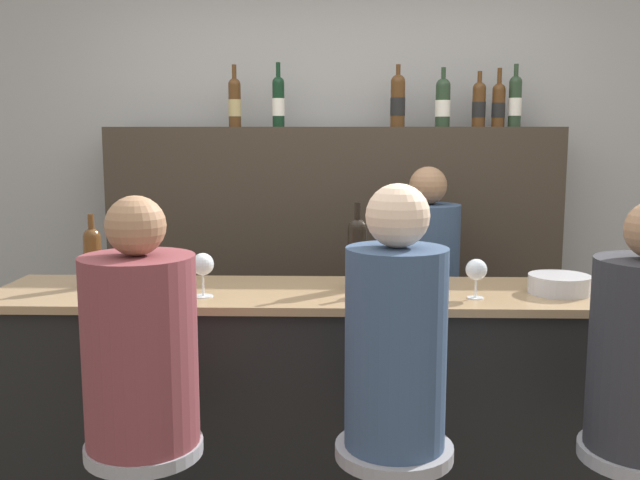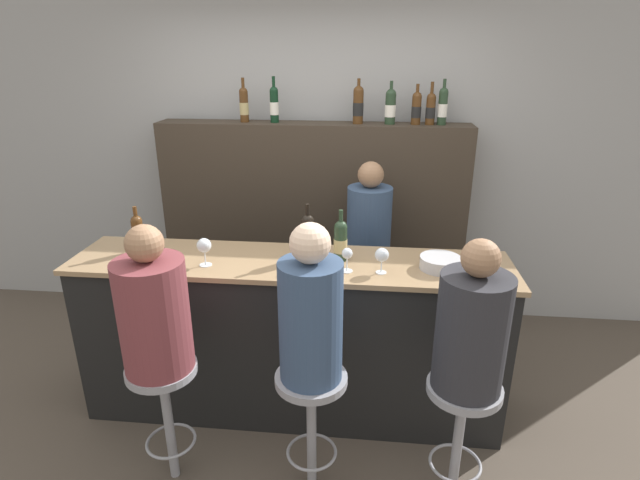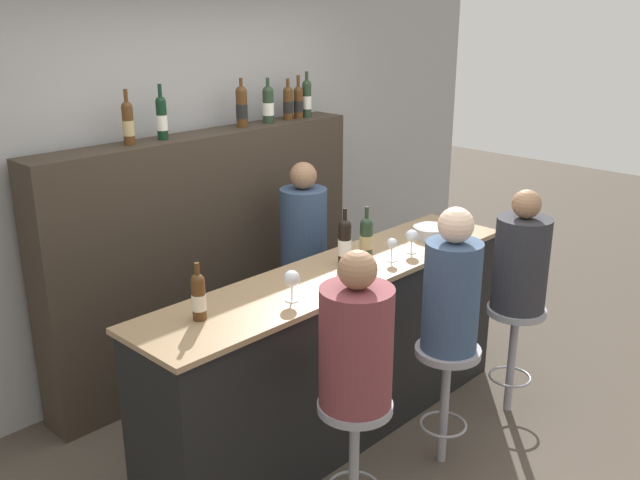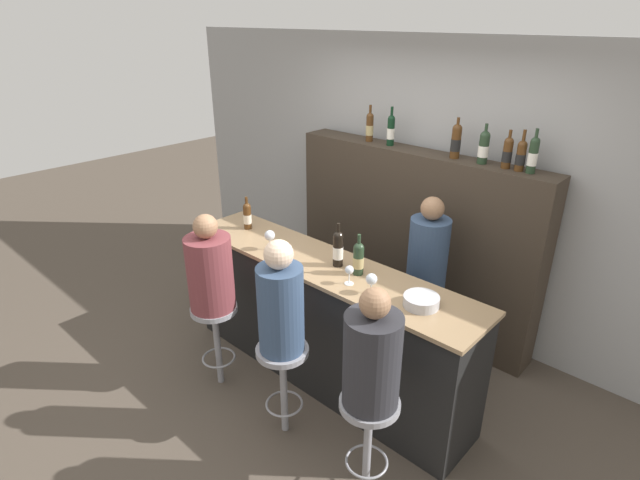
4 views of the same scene
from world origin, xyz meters
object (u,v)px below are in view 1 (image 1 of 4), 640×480
at_px(wine_glass_1, 424,271).
at_px(guest_seated_middle, 396,334).
at_px(wine_bottle_backbar_2, 398,100).
at_px(guest_seated_left, 140,341).
at_px(wine_bottle_backbar_5, 499,104).
at_px(wine_bottle_counter_0, 93,257).
at_px(wine_bottle_backbar_6, 515,101).
at_px(metal_bowl, 559,284).
at_px(wine_bottle_backbar_1, 278,101).
at_px(wine_bottle_backbar_0, 235,102).
at_px(bartender, 425,330).
at_px(wine_glass_2, 476,271).
at_px(wine_bottle_backbar_4, 479,104).
at_px(wine_bottle_backbar_3, 443,102).
at_px(wine_glass_0, 203,265).
at_px(wine_bottle_counter_1, 357,253).
at_px(wine_bottle_counter_2, 407,257).

height_order(wine_glass_1, guest_seated_middle, guest_seated_middle).
xyz_separation_m(wine_bottle_backbar_2, guest_seated_left, (-0.90, -1.82, -0.78)).
relative_size(wine_bottle_backbar_5, guest_seated_middle, 0.39).
height_order(wine_bottle_counter_0, guest_seated_middle, guest_seated_middle).
relative_size(wine_bottle_backbar_6, metal_bowl, 1.42).
distance_m(wine_bottle_backbar_1, wine_glass_1, 1.60).
relative_size(wine_bottle_backbar_0, wine_bottle_backbar_1, 0.97).
distance_m(wine_bottle_backbar_1, bartender, 1.43).
bearing_deg(wine_glass_2, wine_bottle_backbar_5, 75.26).
bearing_deg(metal_bowl, wine_bottle_backbar_0, 138.71).
height_order(guest_seated_left, guest_seated_middle, guest_seated_middle).
bearing_deg(wine_bottle_backbar_2, wine_bottle_backbar_5, 0.00).
relative_size(wine_bottle_backbar_4, bartender, 0.20).
bearing_deg(bartender, wine_bottle_backbar_3, 74.89).
bearing_deg(wine_bottle_backbar_0, metal_bowl, -41.29).
bearing_deg(wine_bottle_backbar_3, guest_seated_middle, -101.78).
distance_m(wine_glass_0, wine_glass_2, 1.00).
relative_size(wine_bottle_backbar_6, wine_glass_2, 2.24).
height_order(wine_bottle_backbar_6, guest_seated_middle, wine_bottle_backbar_6).
bearing_deg(wine_bottle_backbar_2, metal_bowl, -66.98).
bearing_deg(wine_bottle_counter_0, wine_bottle_backbar_1, 61.26).
distance_m(wine_bottle_backbar_3, bartender, 1.22).
bearing_deg(wine_bottle_counter_1, wine_bottle_counter_0, 180.00).
height_order(wine_bottle_backbar_4, wine_bottle_backbar_6, wine_bottle_backbar_6).
bearing_deg(wine_bottle_backbar_1, bartender, -32.06).
height_order(wine_bottle_counter_2, guest_seated_middle, guest_seated_middle).
distance_m(wine_bottle_counter_1, wine_glass_1, 0.29).
bearing_deg(wine_bottle_backbar_0, wine_bottle_counter_2, -54.53).
bearing_deg(wine_bottle_backbar_1, wine_glass_1, -64.14).
relative_size(wine_bottle_counter_0, wine_bottle_backbar_5, 0.94).
height_order(wine_bottle_backbar_5, guest_seated_middle, wine_bottle_backbar_5).
distance_m(wine_bottle_backbar_3, guest_seated_middle, 2.01).
height_order(wine_bottle_backbar_6, wine_glass_0, wine_bottle_backbar_6).
height_order(wine_bottle_counter_1, wine_bottle_backbar_1, wine_bottle_backbar_1).
relative_size(wine_bottle_backbar_3, guest_seated_left, 0.41).
xyz_separation_m(wine_bottle_counter_1, wine_bottle_backbar_1, (-0.40, 1.15, 0.63)).
bearing_deg(wine_bottle_backbar_0, wine_glass_1, -56.43).
relative_size(wine_bottle_counter_1, wine_bottle_backbar_2, 1.03).
distance_m(wine_bottle_backbar_6, metal_bowl, 1.42).
bearing_deg(bartender, wine_bottle_counter_0, -153.60).
bearing_deg(metal_bowl, wine_bottle_backbar_6, 85.27).
bearing_deg(wine_bottle_backbar_1, wine_bottle_counter_1, -71.01).
distance_m(wine_glass_0, guest_seated_left, 0.54).
height_order(wine_glass_0, wine_glass_1, wine_glass_0).
height_order(wine_bottle_backbar_6, wine_glass_2, wine_bottle_backbar_6).
distance_m(wine_bottle_backbar_0, guest_seated_left, 1.98).
bearing_deg(wine_glass_1, wine_bottle_backbar_1, 115.86).
relative_size(wine_bottle_counter_1, bartender, 0.23).
relative_size(metal_bowl, guest_seated_middle, 0.29).
distance_m(wine_bottle_backbar_5, bartender, 1.27).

